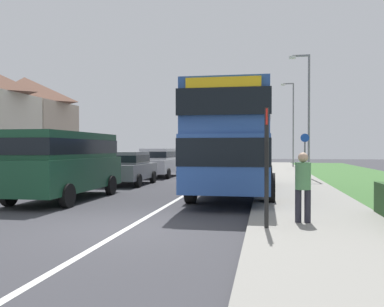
{
  "coord_description": "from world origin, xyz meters",
  "views": [
    {
      "loc": [
        2.98,
        -8.5,
        1.76
      ],
      "look_at": [
        0.75,
        3.85,
        1.6
      ],
      "focal_mm": 38.2,
      "sensor_mm": 36.0,
      "label": 1
    }
  ],
  "objects": [
    {
      "name": "pedestrian_at_stop",
      "position": [
        3.79,
        0.8,
        0.98
      ],
      "size": [
        0.34,
        0.34,
        1.67
      ],
      "color": "#23232D",
      "rests_on": "ground_plane"
    },
    {
      "name": "parked_van_dark_green",
      "position": [
        -3.73,
        4.39,
        1.36
      ],
      "size": [
        2.11,
        5.55,
        2.29
      ],
      "color": "#19472D",
      "rests_on": "ground_plane"
    },
    {
      "name": "street_lamp_far",
      "position": [
        5.3,
        29.0,
        4.35
      ],
      "size": [
        1.14,
        0.2,
        7.59
      ],
      "color": "slate",
      "rests_on": "ground_plane"
    },
    {
      "name": "pavement_near_side",
      "position": [
        4.2,
        6.0,
        0.06
      ],
      "size": [
        3.2,
        68.0,
        0.12
      ],
      "primitive_type": "cube",
      "color": "gray",
      "rests_on": "ground_plane"
    },
    {
      "name": "double_decker_bus",
      "position": [
        1.87,
        7.0,
        2.14
      ],
      "size": [
        2.8,
        9.68,
        3.7
      ],
      "color": "#284C93",
      "rests_on": "ground_plane"
    },
    {
      "name": "bus_stop_sign",
      "position": [
        3.0,
        0.03,
        1.54
      ],
      "size": [
        0.09,
        0.52,
        2.6
      ],
      "color": "black",
      "rests_on": "ground_plane"
    },
    {
      "name": "lane_marking_centre",
      "position": [
        0.0,
        8.0,
        0.0
      ],
      "size": [
        0.14,
        60.0,
        0.01
      ],
      "primitive_type": "cube",
      "color": "silver",
      "rests_on": "ground_plane"
    },
    {
      "name": "cycle_route_sign",
      "position": [
        4.97,
        13.24,
        1.43
      ],
      "size": [
        0.44,
        0.08,
        2.52
      ],
      "color": "slate",
      "rests_on": "ground_plane"
    },
    {
      "name": "house_terrace_far_side",
      "position": [
        -15.35,
        17.41,
        3.62
      ],
      "size": [
        6.36,
        11.08,
        7.24
      ],
      "color": "beige",
      "rests_on": "ground_plane"
    },
    {
      "name": "parked_car_silver",
      "position": [
        -3.45,
        15.68,
        0.95
      ],
      "size": [
        1.99,
        4.59,
        1.74
      ],
      "color": "#B7B7BC",
      "rests_on": "ground_plane"
    },
    {
      "name": "parked_car_grey",
      "position": [
        -3.52,
        10.23,
        0.88
      ],
      "size": [
        1.93,
        3.92,
        1.59
      ],
      "color": "slate",
      "rests_on": "ground_plane"
    },
    {
      "name": "street_lamp_mid",
      "position": [
        5.21,
        14.76,
        4.0
      ],
      "size": [
        1.14,
        0.2,
        6.92
      ],
      "color": "slate",
      "rests_on": "ground_plane"
    },
    {
      "name": "ground_plane",
      "position": [
        0.0,
        0.0,
        0.0
      ],
      "size": [
        120.0,
        120.0,
        0.0
      ],
      "primitive_type": "plane",
      "color": "#38383D"
    }
  ]
}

